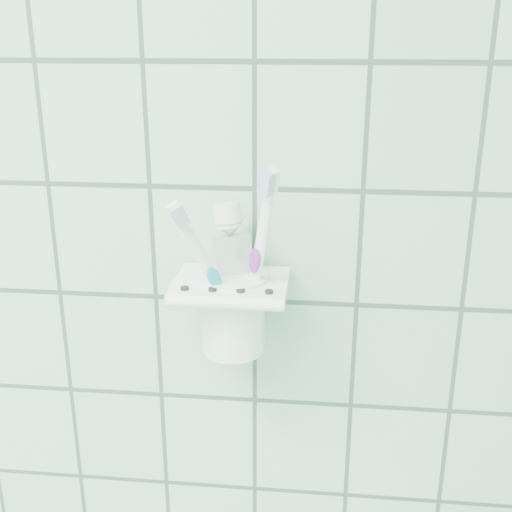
{
  "coord_description": "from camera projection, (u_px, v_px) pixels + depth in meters",
  "views": [
    {
      "loc": [
        0.72,
        0.57,
        1.53
      ],
      "look_at": [
        0.66,
        1.1,
        1.34
      ],
      "focal_mm": 45.0,
      "sensor_mm": 36.0,
      "label": 1
    }
  ],
  "objects": [
    {
      "name": "toothbrush_blue",
      "position": [
        224.0,
        253.0,
        0.63
      ],
      "size": [
        0.03,
        0.07,
        0.18
      ],
      "rotation": [
        -0.37,
        0.06,
        -0.2
      ],
      "color": "white",
      "rests_on": "cup"
    },
    {
      "name": "toothbrush_orange",
      "position": [
        245.0,
        249.0,
        0.63
      ],
      "size": [
        0.04,
        0.05,
        0.19
      ],
      "rotation": [
        0.08,
        0.26,
        -0.66
      ],
      "color": "white",
      "rests_on": "cup"
    },
    {
      "name": "toothpaste_tube",
      "position": [
        243.0,
        267.0,
        0.63
      ],
      "size": [
        0.05,
        0.04,
        0.15
      ],
      "rotation": [
        -0.16,
        -0.07,
        0.4
      ],
      "color": "silver",
      "rests_on": "cup"
    },
    {
      "name": "cup",
      "position": [
        233.0,
        309.0,
        0.65
      ],
      "size": [
        0.07,
        0.07,
        0.08
      ],
      "color": "white",
      "rests_on": "holder_bracket"
    },
    {
      "name": "toothbrush_pink",
      "position": [
        247.0,
        258.0,
        0.63
      ],
      "size": [
        0.06,
        0.06,
        0.17
      ],
      "rotation": [
        0.1,
        -0.47,
        0.55
      ],
      "color": "white",
      "rests_on": "cup"
    },
    {
      "name": "holder_bracket",
      "position": [
        231.0,
        286.0,
        0.63
      ],
      "size": [
        0.11,
        0.1,
        0.03
      ],
      "color": "white",
      "rests_on": "wall_back"
    }
  ]
}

